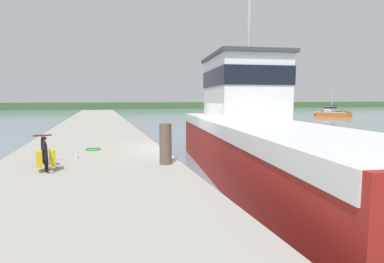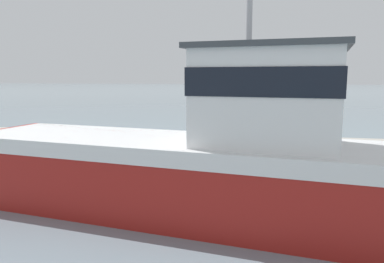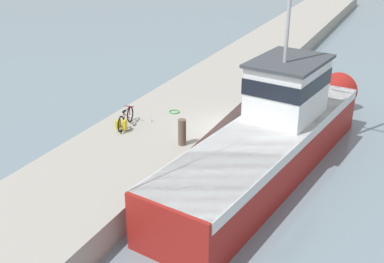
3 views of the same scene
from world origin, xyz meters
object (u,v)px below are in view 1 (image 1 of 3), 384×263
bicycle_touring (45,154)px  fishing_boat_main (250,134)px  mooring_post (166,144)px  boat_red_outer (332,112)px  water_bottle_by_bike (76,155)px

bicycle_touring → fishing_boat_main: bearing=-1.4°
bicycle_touring → mooring_post: size_ratio=1.67×
boat_red_outer → bicycle_touring: (-36.07, -30.32, 0.68)m
bicycle_touring → boat_red_outer: bearing=27.7°
fishing_boat_main → mooring_post: 3.62m
fishing_boat_main → water_bottle_by_bike: fishing_boat_main is taller
water_bottle_by_bike → boat_red_outer: bearing=39.5°
boat_red_outer → mooring_post: (-33.17, -30.69, 0.86)m
mooring_post → water_bottle_by_bike: bearing=147.6°
fishing_boat_main → mooring_post: size_ratio=14.44×
boat_red_outer → water_bottle_by_bike: boat_red_outer is taller
boat_red_outer → water_bottle_by_bike: 45.95m
mooring_post → water_bottle_by_bike: mooring_post is taller
fishing_boat_main → boat_red_outer: bearing=52.2°
bicycle_touring → mooring_post: bearing=-19.7°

